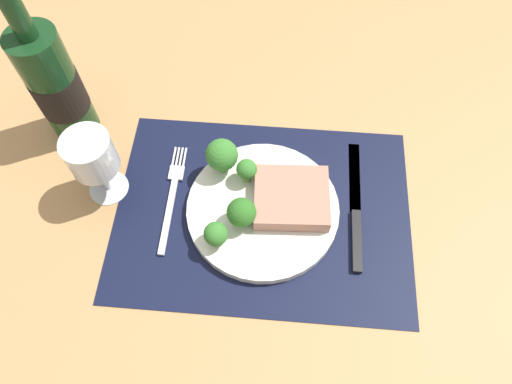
% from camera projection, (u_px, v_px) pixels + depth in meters
% --- Properties ---
extents(ground_plane, '(1.40, 1.10, 0.03)m').
position_uv_depth(ground_plane, '(263.00, 217.00, 0.75)').
color(ground_plane, tan).
extents(placemat, '(0.46, 0.33, 0.00)m').
position_uv_depth(placemat, '(263.00, 212.00, 0.73)').
color(placemat, black).
rests_on(placemat, ground_plane).
extents(plate, '(0.24, 0.24, 0.02)m').
position_uv_depth(plate, '(263.00, 209.00, 0.73)').
color(plate, silver).
rests_on(plate, placemat).
extents(steak, '(0.12, 0.11, 0.03)m').
position_uv_depth(steak, '(291.00, 198.00, 0.71)').
color(steak, tan).
rests_on(steak, plate).
extents(broccoli_near_steak, '(0.03, 0.03, 0.04)m').
position_uv_depth(broccoli_near_steak, '(247.00, 170.00, 0.72)').
color(broccoli_near_steak, '#6B994C').
rests_on(broccoli_near_steak, plate).
extents(broccoli_front_edge, '(0.04, 0.04, 0.05)m').
position_uv_depth(broccoli_front_edge, '(241.00, 213.00, 0.68)').
color(broccoli_front_edge, '#5B8942').
rests_on(broccoli_front_edge, plate).
extents(broccoli_back_left, '(0.05, 0.05, 0.06)m').
position_uv_depth(broccoli_back_left, '(222.00, 155.00, 0.72)').
color(broccoli_back_left, '#5B8942').
rests_on(broccoli_back_left, plate).
extents(broccoli_near_fork, '(0.04, 0.04, 0.04)m').
position_uv_depth(broccoli_near_fork, '(216.00, 234.00, 0.67)').
color(broccoli_near_fork, '#5B8942').
rests_on(broccoli_near_fork, plate).
extents(fork, '(0.02, 0.19, 0.01)m').
position_uv_depth(fork, '(172.00, 196.00, 0.74)').
color(fork, silver).
rests_on(fork, placemat).
extents(knife, '(0.02, 0.23, 0.01)m').
position_uv_depth(knife, '(356.00, 215.00, 0.73)').
color(knife, black).
rests_on(knife, placemat).
extents(wine_bottle, '(0.08, 0.08, 0.30)m').
position_uv_depth(wine_bottle, '(55.00, 85.00, 0.72)').
color(wine_bottle, '#143819').
rests_on(wine_bottle, ground_plane).
extents(wine_glass, '(0.07, 0.07, 0.13)m').
position_uv_depth(wine_glass, '(92.00, 157.00, 0.68)').
color(wine_glass, silver).
rests_on(wine_glass, ground_plane).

